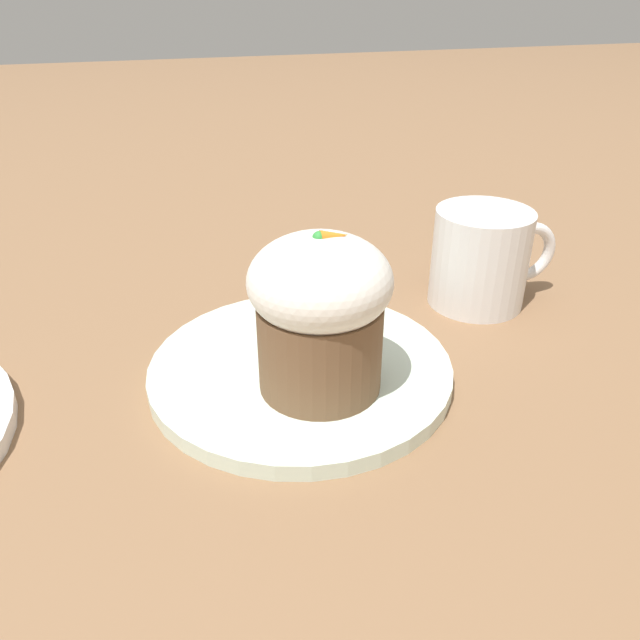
# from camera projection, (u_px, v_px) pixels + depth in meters

# --- Properties ---
(ground_plane) EXTENTS (4.00, 4.00, 0.00)m
(ground_plane) POSITION_uv_depth(u_px,v_px,m) (301.00, 376.00, 0.48)
(ground_plane) COLOR #846042
(dessert_plate) EXTENTS (0.23, 0.23, 0.01)m
(dessert_plate) POSITION_uv_depth(u_px,v_px,m) (301.00, 369.00, 0.48)
(dessert_plate) COLOR silver
(dessert_plate) RESTS_ON ground_plane
(carrot_cake) EXTENTS (0.10, 0.10, 0.12)m
(carrot_cake) POSITION_uv_depth(u_px,v_px,m) (320.00, 311.00, 0.42)
(carrot_cake) COLOR brown
(carrot_cake) RESTS_ON dessert_plate
(spoon) EXTENTS (0.04, 0.11, 0.01)m
(spoon) POSITION_uv_depth(u_px,v_px,m) (298.00, 351.00, 0.48)
(spoon) COLOR silver
(spoon) RESTS_ON dessert_plate
(coffee_cup) EXTENTS (0.12, 0.09, 0.09)m
(coffee_cup) POSITION_uv_depth(u_px,v_px,m) (482.00, 258.00, 0.56)
(coffee_cup) COLOR white
(coffee_cup) RESTS_ON ground_plane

